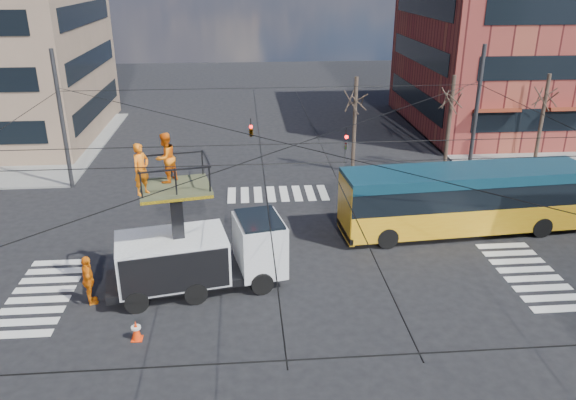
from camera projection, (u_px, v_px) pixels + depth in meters
The scene contains 13 objects.
ground at pixel (293, 284), 22.92m from camera, with size 120.00×120.00×0.00m, color black.
sidewalk_ne at pixel (536, 133), 43.83m from camera, with size 18.00×18.00×0.12m, color slate.
crosswalks at pixel (293, 284), 22.91m from camera, with size 22.40×22.40×0.02m, color silver, non-canonical shape.
building_ne at pixel (545, 37), 44.01m from camera, with size 20.06×16.06×14.00m.
overhead_network at pixel (291, 182), 21.65m from camera, with size 24.24×24.24×8.00m.
tree_a at pixel (356, 99), 33.98m from camera, with size 2.00×2.00×6.00m.
tree_b at pixel (452, 98), 34.43m from camera, with size 2.00×2.00×6.00m.
tree_c at pixel (546, 96), 34.88m from camera, with size 2.00×2.00×6.00m.
utility_truck at pixel (199, 240), 21.97m from camera, with size 7.31×3.71×6.36m.
city_bus at pixel (464, 199), 26.93m from camera, with size 11.99×3.46×3.20m.
traffic_cone at pixel (136, 330), 19.36m from camera, with size 0.36×0.36×0.75m, color #FF370A.
worker_ground at pixel (88, 280), 21.24m from camera, with size 1.17×0.49×2.00m, color orange.
flagger at pixel (358, 228), 25.96m from camera, with size 1.06×0.61×1.65m, color #FF4310.
Camera 1 is at (-1.83, -19.81, 11.89)m, focal length 35.00 mm.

